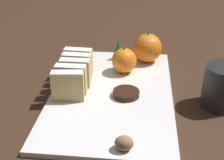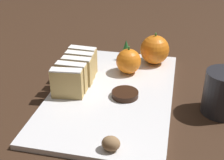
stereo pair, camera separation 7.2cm
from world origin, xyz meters
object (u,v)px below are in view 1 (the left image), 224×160
chocolate_cookie (126,93)px  orange_near (124,61)px  coffee_mug (223,86)px  orange_far (148,48)px  walnut (124,143)px

chocolate_cookie → orange_near: bearing=96.4°
chocolate_cookie → coffee_mug: (0.21, 0.00, 0.03)m
orange_near → chocolate_cookie: bearing=-83.6°
orange_near → orange_far: bearing=50.9°
walnut → orange_far: bearing=84.2°
orange_far → chocolate_cookie: bearing=-103.4°
orange_far → walnut: bearing=-95.8°
orange_near → chocolate_cookie: size_ratio=1.19×
orange_far → walnut: size_ratio=2.59×
orange_far → chocolate_cookie: 0.20m
orange_near → coffee_mug: bearing=-27.9°
orange_near → chocolate_cookie: (0.01, -0.12, -0.03)m
chocolate_cookie → coffee_mug: coffee_mug is taller
chocolate_cookie → coffee_mug: bearing=0.4°
orange_far → coffee_mug: bearing=-49.3°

